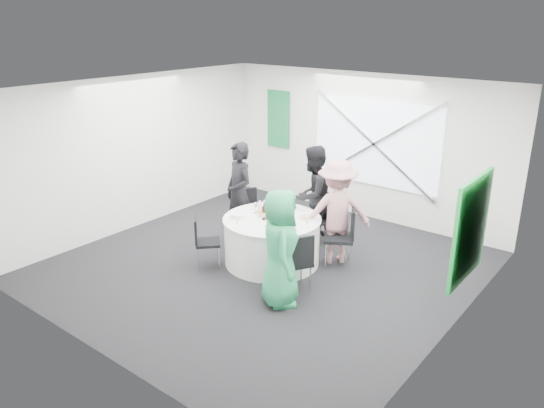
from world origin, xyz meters
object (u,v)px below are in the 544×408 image
Objects in this scene: person_man_back at (313,195)px; clear_water_bottle at (260,211)px; chair_front_right at (298,259)px; person_woman_green at (280,248)px; chair_front_left at (203,238)px; person_man_back_left at (239,193)px; banquet_table at (272,240)px; chair_back_right at (344,232)px; chair_back_left at (249,210)px; person_woman_pink at (337,212)px; chair_back at (321,215)px; green_water_bottle at (283,211)px.

person_man_back reaches higher than clear_water_bottle.
chair_front_right is 0.48m from person_woman_green.
person_man_back_left is at bearing -34.14° from chair_front_left.
chair_front_left is 1.24m from person_man_back_left.
person_man_back_left is 2.28m from person_woman_green.
person_man_back_left is (-1.00, 0.35, 0.51)m from banquet_table.
clear_water_bottle reaches higher than chair_back_right.
person_man_back_left is at bearing -159.22° from chair_back_left.
chair_front_left is at bearing -141.16° from chair_back_left.
chair_front_right is at bearing 30.03° from person_man_back.
person_woman_pink is 6.10× the size of clear_water_bottle.
chair_front_left is at bearing -133.84° from banquet_table.
chair_back_right is at bearing 65.21° from person_man_back.
person_man_back_left reaches higher than person_woman_green.
banquet_table is 1.25m from chair_back.
chair_back_right is at bearing -97.45° from chair_front_left.
green_water_bottle is at bearing 7.13° from person_man_back.
person_woman_green is 5.93× the size of clear_water_bottle.
person_woman_pink reaches higher than person_woman_green.
clear_water_bottle is at bearing -85.65° from chair_front_left.
chair_back_left is 1.78m from person_woman_pink.
person_woman_green reaches higher than chair_back_right.
chair_front_right is at bearing -60.82° from chair_back.
clear_water_bottle is (0.79, -0.64, 0.35)m from chair_back_left.
person_woman_pink reaches higher than green_water_bottle.
person_woman_pink is (-0.20, 0.08, 0.27)m from chair_back_right.
person_man_back_left is (-1.13, -0.88, 0.41)m from chair_back.
banquet_table is at bearing -90.00° from chair_back_right.
green_water_bottle reaches higher than chair_front_left.
chair_back_left is at bearing -37.45° from person_woman_pink.
chair_back_left is 0.90× the size of chair_back_right.
person_woman_green is 1.36m from clear_water_bottle.
chair_back is 2.94× the size of clear_water_bottle.
person_woman_green is at bearing 52.44° from person_woman_pink.
person_woman_pink is (0.77, 0.68, 0.47)m from banquet_table.
chair_front_right is 1.10× the size of chair_front_left.
chair_back_right is at bearing 30.66° from clear_water_bottle.
green_water_bottle is at bearing -98.93° from chair_front_right.
clear_water_bottle is at bearing -154.66° from banquet_table.
chair_back_left is 0.52× the size of person_woman_pink.
banquet_table is at bearing -90.00° from chair_front_left.
person_woman_green is at bearing -98.96° from chair_back_left.
person_woman_green reaches higher than chair_front_right.
chair_front_right is 1.88m from person_man_back.
chair_back is 1.20m from green_water_bottle.
chair_back_right reaches higher than chair_back_left.
person_woman_pink reaches higher than chair_front_left.
person_man_back is at bearing 87.73° from banquet_table.
person_man_back reaches higher than chair_front_right.
clear_water_bottle is at bearing -97.13° from chair_back.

